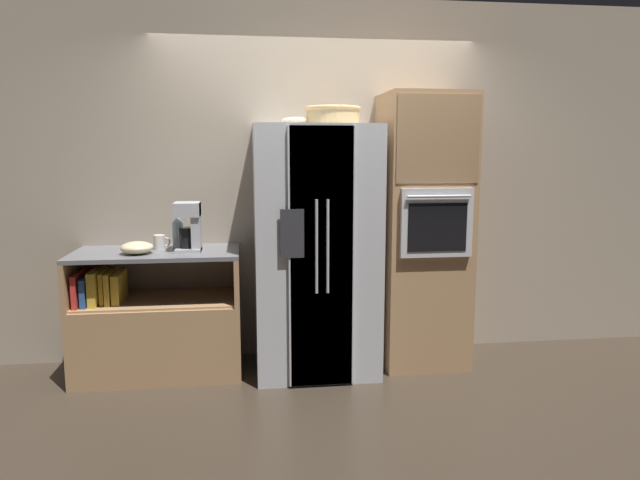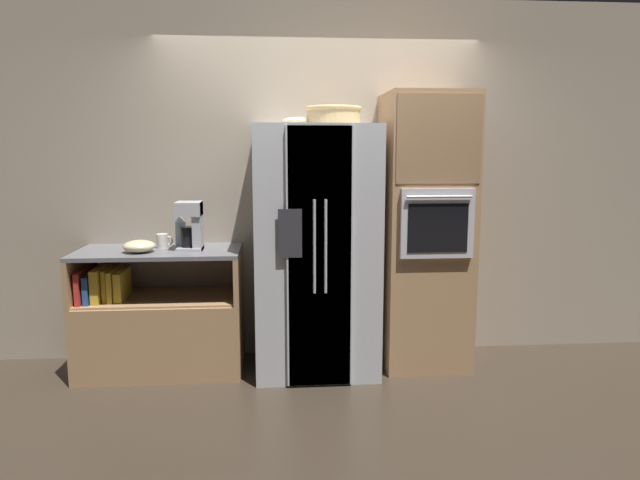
{
  "view_description": "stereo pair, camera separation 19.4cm",
  "coord_description": "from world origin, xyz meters",
  "px_view_note": "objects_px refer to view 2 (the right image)",
  "views": [
    {
      "loc": [
        -0.54,
        -4.06,
        1.64
      ],
      "look_at": [
        -0.02,
        -0.02,
        1.0
      ],
      "focal_mm": 32.0,
      "sensor_mm": 36.0,
      "label": 1
    },
    {
      "loc": [
        -0.35,
        -4.08,
        1.64
      ],
      "look_at": [
        -0.02,
        -0.02,
        1.0
      ],
      "focal_mm": 32.0,
      "sensor_mm": 36.0,
      "label": 2
    }
  ],
  "objects_px": {
    "mug": "(163,241)",
    "mixing_bowl": "(139,246)",
    "bottle_tall": "(181,231)",
    "coffee_maker": "(192,224)",
    "wall_oven": "(425,232)",
    "fruit_bowl": "(298,121)",
    "refrigerator": "(316,250)",
    "wicker_basket": "(334,115)"
  },
  "relations": [
    {
      "from": "mug",
      "to": "mixing_bowl",
      "type": "relative_size",
      "value": 0.54
    },
    {
      "from": "bottle_tall",
      "to": "mug",
      "type": "xyz_separation_m",
      "value": [
        -0.13,
        -0.05,
        -0.07
      ]
    },
    {
      "from": "mug",
      "to": "coffee_maker",
      "type": "xyz_separation_m",
      "value": [
        0.24,
        -0.11,
        0.14
      ]
    },
    {
      "from": "mug",
      "to": "wall_oven",
      "type": "bearing_deg",
      "value": -2.49
    },
    {
      "from": "mug",
      "to": "mixing_bowl",
      "type": "distance_m",
      "value": 0.22
    },
    {
      "from": "fruit_bowl",
      "to": "mug",
      "type": "height_order",
      "value": "fruit_bowl"
    },
    {
      "from": "mug",
      "to": "mixing_bowl",
      "type": "bearing_deg",
      "value": -127.08
    },
    {
      "from": "bottle_tall",
      "to": "mug",
      "type": "distance_m",
      "value": 0.15
    },
    {
      "from": "refrigerator",
      "to": "mixing_bowl",
      "type": "xyz_separation_m",
      "value": [
        -1.27,
        -0.03,
        0.05
      ]
    },
    {
      "from": "wall_oven",
      "to": "fruit_bowl",
      "type": "bearing_deg",
      "value": 179.01
    },
    {
      "from": "bottle_tall",
      "to": "mixing_bowl",
      "type": "height_order",
      "value": "bottle_tall"
    },
    {
      "from": "bottle_tall",
      "to": "mug",
      "type": "height_order",
      "value": "bottle_tall"
    },
    {
      "from": "bottle_tall",
      "to": "coffee_maker",
      "type": "height_order",
      "value": "coffee_maker"
    },
    {
      "from": "wall_oven",
      "to": "mixing_bowl",
      "type": "distance_m",
      "value": 2.11
    },
    {
      "from": "refrigerator",
      "to": "coffee_maker",
      "type": "bearing_deg",
      "value": 177.61
    },
    {
      "from": "fruit_bowl",
      "to": "coffee_maker",
      "type": "xyz_separation_m",
      "value": [
        -0.77,
        -0.04,
        -0.74
      ]
    },
    {
      "from": "mug",
      "to": "coffee_maker",
      "type": "relative_size",
      "value": 0.34
    },
    {
      "from": "refrigerator",
      "to": "wall_oven",
      "type": "xyz_separation_m",
      "value": [
        0.84,
        0.06,
        0.12
      ]
    },
    {
      "from": "wicker_basket",
      "to": "mug",
      "type": "height_order",
      "value": "wicker_basket"
    },
    {
      "from": "coffee_maker",
      "to": "mixing_bowl",
      "type": "bearing_deg",
      "value": -169.42
    },
    {
      "from": "wicker_basket",
      "to": "fruit_bowl",
      "type": "relative_size",
      "value": 1.78
    },
    {
      "from": "bottle_tall",
      "to": "mixing_bowl",
      "type": "bearing_deg",
      "value": -138.85
    },
    {
      "from": "fruit_bowl",
      "to": "bottle_tall",
      "type": "bearing_deg",
      "value": 172.33
    },
    {
      "from": "bottle_tall",
      "to": "wall_oven",
      "type": "bearing_deg",
      "value": -4.21
    },
    {
      "from": "fruit_bowl",
      "to": "wicker_basket",
      "type": "bearing_deg",
      "value": -8.26
    },
    {
      "from": "wicker_basket",
      "to": "mixing_bowl",
      "type": "height_order",
      "value": "wicker_basket"
    },
    {
      "from": "wall_oven",
      "to": "wicker_basket",
      "type": "distance_m",
      "value": 1.11
    },
    {
      "from": "mixing_bowl",
      "to": "coffee_maker",
      "type": "relative_size",
      "value": 0.64
    },
    {
      "from": "coffee_maker",
      "to": "refrigerator",
      "type": "bearing_deg",
      "value": -2.39
    },
    {
      "from": "mixing_bowl",
      "to": "coffee_maker",
      "type": "distance_m",
      "value": 0.41
    },
    {
      "from": "refrigerator",
      "to": "bottle_tall",
      "type": "relative_size",
      "value": 6.92
    },
    {
      "from": "refrigerator",
      "to": "fruit_bowl",
      "type": "distance_m",
      "value": 0.95
    },
    {
      "from": "wicker_basket",
      "to": "bottle_tall",
      "type": "height_order",
      "value": "wicker_basket"
    },
    {
      "from": "refrigerator",
      "to": "mug",
      "type": "distance_m",
      "value": 1.15
    },
    {
      "from": "mixing_bowl",
      "to": "bottle_tall",
      "type": "bearing_deg",
      "value": 41.15
    },
    {
      "from": "wicker_basket",
      "to": "coffee_maker",
      "type": "xyz_separation_m",
      "value": [
        -1.03,
        -0.0,
        -0.78
      ]
    },
    {
      "from": "mixing_bowl",
      "to": "wicker_basket",
      "type": "bearing_deg",
      "value": 2.85
    },
    {
      "from": "bottle_tall",
      "to": "fruit_bowl",
      "type": "bearing_deg",
      "value": -7.67
    },
    {
      "from": "wicker_basket",
      "to": "fruit_bowl",
      "type": "xyz_separation_m",
      "value": [
        -0.26,
        0.04,
        -0.04
      ]
    },
    {
      "from": "mug",
      "to": "refrigerator",
      "type": "bearing_deg",
      "value": -7.25
    },
    {
      "from": "wall_oven",
      "to": "mug",
      "type": "xyz_separation_m",
      "value": [
        -1.98,
        0.09,
        -0.06
      ]
    },
    {
      "from": "refrigerator",
      "to": "mixing_bowl",
      "type": "distance_m",
      "value": 1.28
    }
  ]
}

